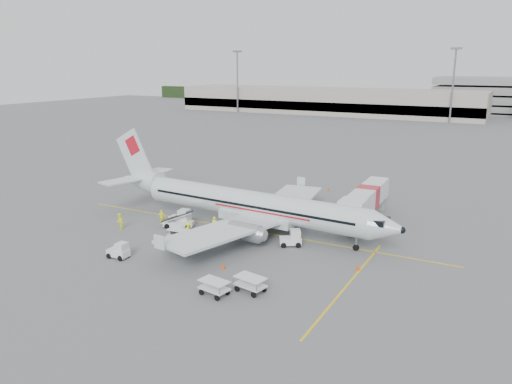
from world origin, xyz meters
TOP-DOWN VIEW (x-y plane):
  - ground at (0.00, 0.00)m, footprint 360.00×360.00m
  - stripe_lead at (0.00, 0.00)m, footprint 44.00×0.20m
  - stripe_cross at (14.00, -8.00)m, footprint 0.20×20.00m
  - terminal_west at (-40.00, 130.00)m, footprint 110.00×22.00m
  - treeline at (0.00, 175.00)m, footprint 300.00×3.00m
  - mast_west at (-70.00, 118.00)m, footprint 3.20×1.20m
  - mast_center at (5.00, 118.00)m, footprint 3.20×1.20m
  - aircraft at (0.43, 0.32)m, footprint 36.84×29.76m
  - jet_bridge at (10.58, 8.96)m, footprint 3.44×15.73m
  - belt_loader at (-7.15, -2.74)m, footprint 4.61×3.25m
  - tug_fore at (6.14, -2.25)m, footprint 2.45×2.12m
  - tug_mid at (-6.64, -12.67)m, footprint 2.01×1.20m
  - tug_aft at (-7.50, -2.00)m, footprint 2.51×1.66m
  - cart_loaded_a at (-2.70, -8.43)m, footprint 2.61×2.06m
  - cart_loaded_b at (-4.75, -6.02)m, footprint 2.15×1.29m
  - cart_empty_a at (5.42, -14.98)m, footprint 2.54×1.76m
  - cart_empty_b at (7.63, -13.16)m, footprint 2.69×1.90m
  - cone_nose at (13.81, -4.90)m, footprint 0.33×0.33m
  - cone_port at (1.77, 20.44)m, footprint 0.34×0.34m
  - cone_stbd at (3.32, -10.26)m, footprint 0.35×0.35m
  - crew_a at (-2.61, -2.48)m, footprint 0.75×0.61m
  - crew_b at (-12.24, -6.47)m, footprint 1.07×1.13m
  - crew_c at (-4.11, -5.07)m, footprint 0.64×1.11m
  - crew_d at (-9.55, -2.67)m, footprint 1.02×0.61m

SIDE VIEW (x-z plane):
  - ground at x=0.00m, z-range 0.00..0.00m
  - stripe_lead at x=0.00m, z-range 0.00..0.01m
  - stripe_cross at x=14.00m, z-range 0.00..0.01m
  - cone_nose at x=13.81m, z-range 0.00..0.54m
  - cone_port at x=1.77m, z-range 0.00..0.55m
  - cone_stbd at x=3.32m, z-range 0.00..0.58m
  - cart_loaded_b at x=-4.75m, z-range 0.00..1.11m
  - cart_loaded_a at x=-2.70m, z-range 0.00..1.19m
  - cart_empty_a at x=5.42m, z-range 0.00..1.22m
  - cart_empty_b at x=7.63m, z-range 0.00..1.28m
  - tug_mid at x=-6.64m, z-range 0.00..1.53m
  - crew_d at x=-9.55m, z-range 0.00..1.64m
  - tug_fore at x=6.14m, z-range 0.00..1.65m
  - crew_c at x=-4.11m, z-range 0.00..1.71m
  - crew_a at x=-2.61m, z-range 0.00..1.77m
  - tug_aft at x=-7.50m, z-range 0.00..1.81m
  - crew_b at x=-12.24m, z-range 0.00..1.84m
  - belt_loader at x=-7.15m, z-range 0.00..2.34m
  - jet_bridge at x=10.58m, z-range 0.00..4.11m
  - treeline at x=0.00m, z-range 0.00..6.00m
  - terminal_west at x=-40.00m, z-range 0.00..9.00m
  - aircraft at x=0.43m, z-range 0.00..9.68m
  - mast_west at x=-70.00m, z-range 0.00..22.00m
  - mast_center at x=5.00m, z-range 0.00..22.00m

